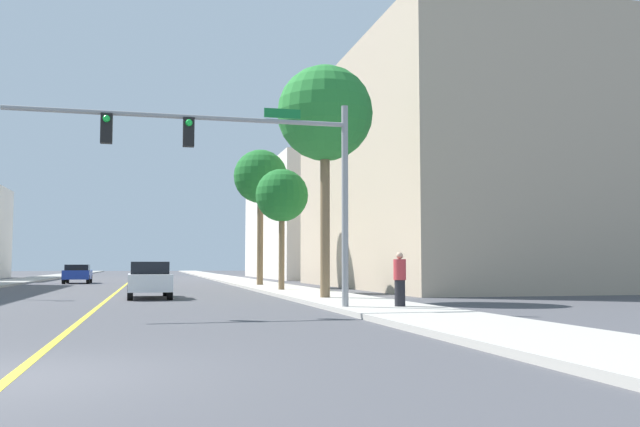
{
  "coord_description": "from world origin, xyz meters",
  "views": [
    {
      "loc": [
        1.68,
        -9.17,
        1.41
      ],
      "look_at": [
        8.34,
        17.55,
        3.48
      ],
      "focal_mm": 37.98,
      "sensor_mm": 36.0,
      "label": 1
    }
  ],
  "objects_px": {
    "palm_near": "(325,115)",
    "palm_mid": "(282,196)",
    "traffic_signal_mast": "(246,157)",
    "car_blue": "(78,273)",
    "pedestrian": "(400,279)",
    "palm_far": "(260,178)",
    "car_white": "(149,280)"
  },
  "relations": [
    {
      "from": "car_blue",
      "to": "pedestrian",
      "type": "height_order",
      "value": "pedestrian"
    },
    {
      "from": "palm_near",
      "to": "car_white",
      "type": "distance_m",
      "value": 10.0
    },
    {
      "from": "palm_far",
      "to": "pedestrian",
      "type": "relative_size",
      "value": 5.16
    },
    {
      "from": "palm_far",
      "to": "car_blue",
      "type": "relative_size",
      "value": 2.09
    },
    {
      "from": "palm_near",
      "to": "traffic_signal_mast",
      "type": "bearing_deg",
      "value": -124.49
    },
    {
      "from": "pedestrian",
      "to": "palm_near",
      "type": "bearing_deg",
      "value": -168.29
    },
    {
      "from": "palm_mid",
      "to": "palm_near",
      "type": "bearing_deg",
      "value": -89.01
    },
    {
      "from": "traffic_signal_mast",
      "to": "palm_mid",
      "type": "height_order",
      "value": "traffic_signal_mast"
    },
    {
      "from": "traffic_signal_mast",
      "to": "palm_mid",
      "type": "relative_size",
      "value": 1.61
    },
    {
      "from": "palm_near",
      "to": "palm_mid",
      "type": "distance_m",
      "value": 8.53
    },
    {
      "from": "palm_near",
      "to": "car_white",
      "type": "xyz_separation_m",
      "value": [
        -6.53,
        3.99,
        -6.44
      ]
    },
    {
      "from": "palm_far",
      "to": "pedestrian",
      "type": "xyz_separation_m",
      "value": [
        0.76,
        -22.25,
        -5.82
      ]
    },
    {
      "from": "pedestrian",
      "to": "palm_mid",
      "type": "bearing_deg",
      "value": -172.27
    },
    {
      "from": "traffic_signal_mast",
      "to": "car_white",
      "type": "bearing_deg",
      "value": 105.76
    },
    {
      "from": "palm_mid",
      "to": "car_blue",
      "type": "height_order",
      "value": "palm_mid"
    },
    {
      "from": "palm_far",
      "to": "car_blue",
      "type": "bearing_deg",
      "value": 136.02
    },
    {
      "from": "traffic_signal_mast",
      "to": "car_blue",
      "type": "relative_size",
      "value": 2.43
    },
    {
      "from": "palm_far",
      "to": "car_white",
      "type": "height_order",
      "value": "palm_far"
    },
    {
      "from": "palm_mid",
      "to": "car_blue",
      "type": "bearing_deg",
      "value": 120.64
    },
    {
      "from": "palm_far",
      "to": "car_blue",
      "type": "height_order",
      "value": "palm_far"
    },
    {
      "from": "palm_far",
      "to": "traffic_signal_mast",
      "type": "bearing_deg",
      "value": -100.05
    },
    {
      "from": "palm_mid",
      "to": "pedestrian",
      "type": "xyz_separation_m",
      "value": [
        0.95,
        -14.06,
        -3.86
      ]
    },
    {
      "from": "car_white",
      "to": "car_blue",
      "type": "xyz_separation_m",
      "value": [
        -5.19,
        23.75,
        -0.03
      ]
    },
    {
      "from": "palm_mid",
      "to": "palm_far",
      "type": "bearing_deg",
      "value": 88.61
    },
    {
      "from": "traffic_signal_mast",
      "to": "palm_near",
      "type": "height_order",
      "value": "palm_near"
    },
    {
      "from": "traffic_signal_mast",
      "to": "pedestrian",
      "type": "xyz_separation_m",
      "value": [
        4.65,
        -0.3,
        -3.58
      ]
    },
    {
      "from": "palm_near",
      "to": "car_blue",
      "type": "relative_size",
      "value": 2.24
    },
    {
      "from": "palm_near",
      "to": "palm_far",
      "type": "xyz_separation_m",
      "value": [
        0.06,
        16.37,
        -0.43
      ]
    },
    {
      "from": "palm_mid",
      "to": "pedestrian",
      "type": "distance_m",
      "value": 14.62
    },
    {
      "from": "palm_far",
      "to": "pedestrian",
      "type": "height_order",
      "value": "palm_far"
    },
    {
      "from": "palm_near",
      "to": "pedestrian",
      "type": "height_order",
      "value": "palm_near"
    },
    {
      "from": "car_white",
      "to": "palm_near",
      "type": "bearing_deg",
      "value": -33.02
    }
  ]
}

